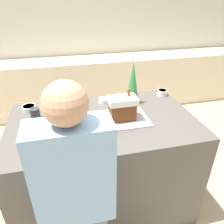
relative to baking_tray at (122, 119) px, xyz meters
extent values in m
plane|color=tan|center=(-0.15, 0.04, -0.95)|extent=(12.00, 12.00, 0.00)
cube|color=beige|center=(-0.15, 2.41, 0.35)|extent=(8.00, 0.05, 2.60)
cube|color=beige|center=(-0.15, 2.08, -0.50)|extent=(6.00, 0.60, 0.88)
cube|color=#514C47|center=(-0.15, 0.04, -0.47)|extent=(1.50, 0.92, 0.94)
cube|color=#9E9EA8|center=(0.00, 0.00, 0.00)|extent=(0.42, 0.32, 0.01)
cube|color=brown|center=(0.00, 0.00, 0.07)|extent=(0.20, 0.13, 0.14)
cube|color=white|center=(0.00, 0.00, 0.17)|extent=(0.22, 0.14, 0.05)
cylinder|color=brown|center=(0.05, 0.02, 0.22)|extent=(0.02, 0.02, 0.06)
cone|color=#33843D|center=(0.17, 0.27, 0.19)|extent=(0.13, 0.13, 0.39)
cylinder|color=white|center=(-0.34, 0.19, 0.02)|extent=(0.10, 0.10, 0.05)
cylinder|color=red|center=(-0.34, 0.19, 0.04)|extent=(0.08, 0.08, 0.01)
cylinder|color=white|center=(-0.32, 0.06, 0.02)|extent=(0.12, 0.12, 0.04)
cylinder|color=pink|center=(-0.32, 0.06, 0.03)|extent=(0.10, 0.10, 0.01)
cylinder|color=silver|center=(0.52, 0.37, 0.02)|extent=(0.10, 0.10, 0.05)
cylinder|color=pink|center=(0.52, 0.37, 0.04)|extent=(0.08, 0.08, 0.01)
cylinder|color=silver|center=(-0.74, 0.34, 0.02)|extent=(0.12, 0.12, 0.04)
cylinder|color=orange|center=(-0.74, 0.34, 0.03)|extent=(0.10, 0.10, 0.01)
cylinder|color=white|center=(-0.51, 0.04, 0.02)|extent=(0.11, 0.11, 0.05)
cylinder|color=white|center=(-0.51, 0.04, 0.04)|extent=(0.09, 0.09, 0.01)
cylinder|color=white|center=(-0.08, 0.34, 0.02)|extent=(0.10, 0.10, 0.04)
cylinder|color=green|center=(-0.08, 0.34, 0.03)|extent=(0.08, 0.08, 0.01)
cylinder|color=#2D2D33|center=(-0.68, 0.18, 0.04)|extent=(0.07, 0.07, 0.09)
cube|color=#8CB7E0|center=(-0.43, -0.62, 0.10)|extent=(0.40, 0.18, 0.59)
sphere|color=tan|center=(-0.43, -0.62, 0.49)|extent=(0.20, 0.20, 0.20)
cylinder|color=tan|center=(-0.43, -0.42, 0.23)|extent=(0.07, 0.40, 0.07)
camera|label=1|loc=(-0.43, -1.46, 0.90)|focal=35.00mm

